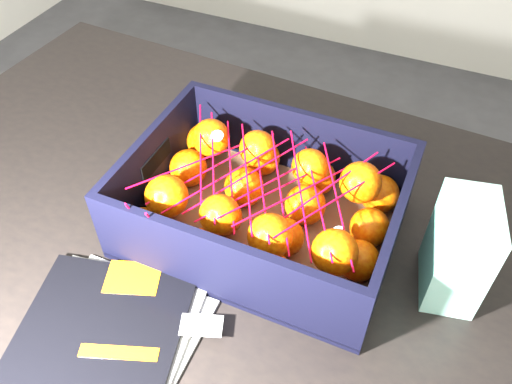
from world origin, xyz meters
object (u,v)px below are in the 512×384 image
at_px(table, 213,250).
at_px(retail_carton, 459,251).
at_px(produce_crate, 264,211).
at_px(magazine_stack, 94,359).

bearing_deg(table, retail_carton, 1.75).
distance_m(table, produce_crate, 0.17).
distance_m(produce_crate, retail_carton, 0.28).
height_order(table, produce_crate, produce_crate).
xyz_separation_m(table, produce_crate, (0.09, 0.00, 0.14)).
relative_size(magazine_stack, produce_crate, 0.82).
distance_m(magazine_stack, produce_crate, 0.31).
bearing_deg(produce_crate, table, -177.38).
xyz_separation_m(magazine_stack, produce_crate, (0.11, 0.29, 0.03)).
bearing_deg(magazine_stack, produce_crate, 69.64).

